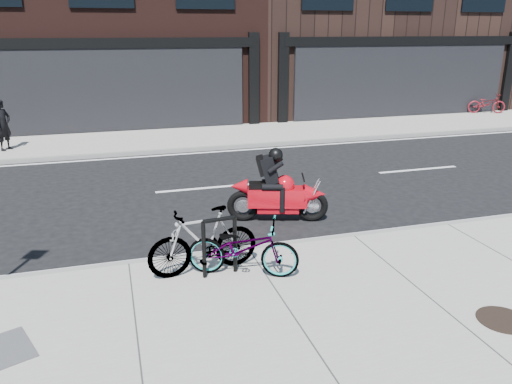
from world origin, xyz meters
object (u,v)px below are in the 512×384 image
object	(u,v)px
bicycle_front	(243,248)
pedestrian	(3,125)
bicycle_far	(487,104)
motorcycle	(282,192)
bike_rack	(220,241)
bicycle_rear	(203,241)
manhole_cover	(503,320)

from	to	relation	value
bicycle_front	pedestrian	distance (m)	11.24
bicycle_front	bicycle_far	bearing A→B (deg)	-27.21
motorcycle	bike_rack	bearing A→B (deg)	-111.71
bicycle_rear	pedestrian	bearing A→B (deg)	-162.74
pedestrian	bicycle_front	bearing A→B (deg)	-122.61
motorcycle	pedestrian	xyz separation A→B (m)	(-6.34, 7.82, 0.29)
bike_rack	pedestrian	bearing A→B (deg)	114.65
bicycle_front	bicycle_far	xyz separation A→B (m)	(14.43, 11.86, -0.02)
bike_rack	bicycle_front	size ratio (longest dim) A/B	0.55
pedestrian	manhole_cover	xyz separation A→B (m)	(7.82, -12.28, -0.78)
bicycle_front	bicycle_far	size ratio (longest dim) A/B	1.05
bicycle_rear	pedestrian	size ratio (longest dim) A/B	1.10
bike_rack	manhole_cover	xyz separation A→B (m)	(3.23, -2.29, -0.54)
manhole_cover	motorcycle	bearing A→B (deg)	108.32
bike_rack	motorcycle	world-z (taller)	motorcycle
pedestrian	manhole_cover	bearing A→B (deg)	-116.10
bicycle_rear	pedestrian	world-z (taller)	pedestrian
bike_rack	bicycle_far	xyz separation A→B (m)	(14.77, 11.76, -0.12)
bicycle_rear	manhole_cover	world-z (taller)	bicycle_rear
manhole_cover	bicycle_front	bearing A→B (deg)	143.07
bike_rack	bicycle_rear	size ratio (longest dim) A/B	0.54
bicycle_front	pedestrian	xyz separation A→B (m)	(-4.92, 10.10, 0.34)
bicycle_front	motorcycle	xyz separation A→B (m)	(1.42, 2.28, 0.04)
bike_rack	bicycle_front	xyz separation A→B (m)	(0.33, -0.11, -0.10)
pedestrian	bicycle_far	xyz separation A→B (m)	(19.35, 1.76, -0.36)
bicycle_far	motorcycle	bearing A→B (deg)	145.82
motorcycle	pedestrian	world-z (taller)	pedestrian
bicycle_far	manhole_cover	bearing A→B (deg)	160.05
bicycle_front	pedestrian	world-z (taller)	pedestrian
bike_rack	bicycle_rear	distance (m)	0.27
pedestrian	motorcycle	bearing A→B (deg)	-109.54
bicycle_front	manhole_cover	bearing A→B (deg)	-103.56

